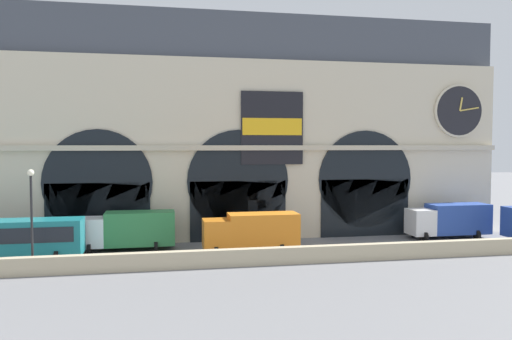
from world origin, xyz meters
name	(u,v)px	position (x,y,z in m)	size (l,w,h in m)	color
ground_plane	(248,252)	(0.00, 0.00, 0.00)	(200.00, 200.00, 0.00)	slate
quay_parapet_wall	(258,257)	(0.00, -4.35, 0.61)	(90.00, 0.70, 1.21)	#BCAD8C
station_building	(235,131)	(0.04, 7.08, 9.83)	(50.17, 4.56, 20.37)	beige
bus_west	(3,239)	(-17.95, -0.32, 1.78)	(11.00, 3.25, 3.10)	#19727A
box_truck_midwest	(129,229)	(-9.32, 2.53, 1.70)	(7.50, 2.91, 3.12)	white
box_truck_center	(252,232)	(0.28, -0.31, 1.70)	(7.50, 2.91, 3.12)	orange
box_truck_east	(449,220)	(19.09, 2.52, 1.70)	(7.50, 2.91, 3.12)	white
street_lamp_quayside	(31,207)	(-15.20, -3.55, 4.41)	(0.44, 0.44, 6.90)	black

